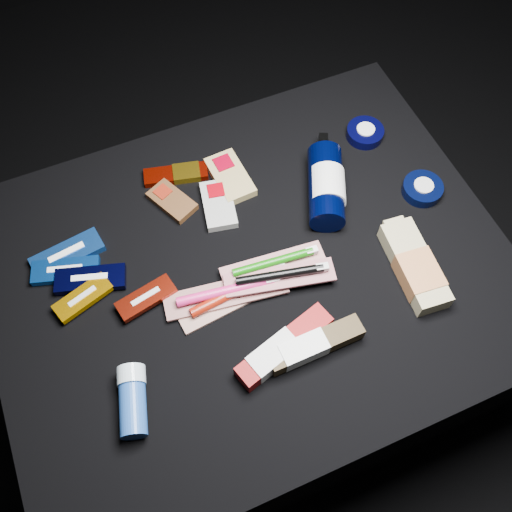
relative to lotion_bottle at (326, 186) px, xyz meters
name	(u,v)px	position (x,y,z in m)	size (l,w,h in m)	color
ground	(252,341)	(-0.20, -0.09, -0.44)	(3.00, 3.00, 0.00)	black
cloth_table	(252,309)	(-0.20, -0.09, -0.24)	(0.98, 0.78, 0.40)	black
luna_bar_0	(68,254)	(-0.52, 0.07, -0.03)	(0.14, 0.07, 0.02)	#194FAE
luna_bar_1	(66,270)	(-0.53, 0.03, -0.03)	(0.13, 0.08, 0.02)	#0E47AA
luna_bar_2	(90,279)	(-0.49, 0.00, -0.02)	(0.14, 0.09, 0.02)	black
luna_bar_3	(83,298)	(-0.51, -0.04, -0.02)	(0.12, 0.07, 0.01)	#CE8A03
luna_bar_4	(146,298)	(-0.41, -0.08, -0.02)	(0.12, 0.06, 0.01)	maroon
clif_bar_0	(171,200)	(-0.29, 0.11, -0.03)	(0.09, 0.11, 0.02)	#4E2E17
clif_bar_1	(218,203)	(-0.21, 0.06, -0.03)	(0.08, 0.12, 0.02)	#A2A39D
clif_bar_2	(229,175)	(-0.16, 0.12, -0.03)	(0.07, 0.13, 0.02)	tan
power_bar	(180,174)	(-0.26, 0.16, -0.03)	(0.14, 0.07, 0.02)	maroon
lotion_bottle	(326,186)	(0.00, 0.00, 0.00)	(0.14, 0.22, 0.07)	black
cream_tin_upper	(365,133)	(0.15, 0.11, -0.02)	(0.08, 0.08, 0.02)	black
cream_tin_lower	(422,189)	(0.19, -0.07, -0.02)	(0.08, 0.08, 0.03)	black
bodywash_bottle	(415,267)	(0.08, -0.22, -0.02)	(0.08, 0.20, 0.04)	tan
deodorant_stick	(132,400)	(-0.48, -0.25, -0.01)	(0.08, 0.12, 0.05)	#204B99
toothbrush_pack_0	(238,292)	(-0.25, -0.13, -0.03)	(0.24, 0.08, 0.03)	beige
toothbrush_pack_1	(228,292)	(-0.27, -0.13, -0.02)	(0.23, 0.09, 0.03)	#A59E99
toothbrush_pack_2	(274,263)	(-0.16, -0.11, -0.01)	(0.20, 0.07, 0.02)	beige
toothbrush_pack_3	(281,276)	(-0.16, -0.15, -0.01)	(0.21, 0.09, 0.02)	#A69D9A
toothpaste_carton_red	(280,350)	(-0.22, -0.27, -0.02)	(0.20, 0.09, 0.04)	maroon
toothpaste_carton_green	(311,346)	(-0.17, -0.29, -0.01)	(0.18, 0.04, 0.03)	#322511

